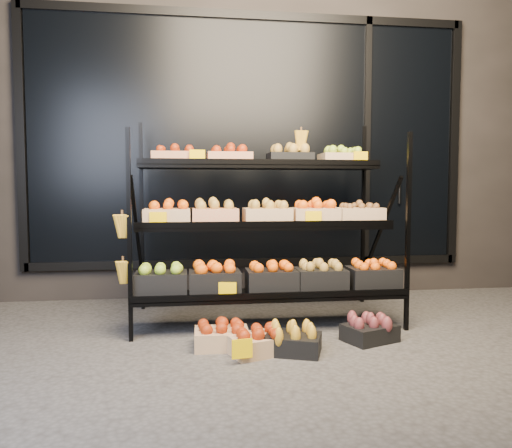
{
  "coord_description": "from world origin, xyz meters",
  "views": [
    {
      "loc": [
        -0.62,
        -3.37,
        1.07
      ],
      "look_at": [
        -0.08,
        0.55,
        0.8
      ],
      "focal_mm": 35.0,
      "sensor_mm": 36.0,
      "label": 1
    }
  ],
  "objects": [
    {
      "name": "floor_crate_midright",
      "position": [
        -0.18,
        -0.21,
        0.09
      ],
      "size": [
        0.42,
        0.36,
        0.19
      ],
      "rotation": [
        0.0,
        0.0,
        0.34
      ],
      "color": "tan",
      "rests_on": "ground"
    },
    {
      "name": "tag_floor_a",
      "position": [
        -0.3,
        -0.4,
        0.06
      ],
      "size": [
        0.13,
        0.01,
        0.12
      ],
      "primitive_type": "cube",
      "color": "#FDC700",
      "rests_on": "ground"
    },
    {
      "name": "display_rack",
      "position": [
        -0.01,
        0.6,
        0.79
      ],
      "size": [
        2.18,
        1.02,
        1.69
      ],
      "color": "black",
      "rests_on": "ground"
    },
    {
      "name": "building",
      "position": [
        0.0,
        2.59,
        1.75
      ],
      "size": [
        6.0,
        2.08,
        3.5
      ],
      "color": "#2D2826",
      "rests_on": "ground"
    },
    {
      "name": "ground",
      "position": [
        0.0,
        0.0,
        0.0
      ],
      "size": [
        24.0,
        24.0,
        0.0
      ],
      "primitive_type": "plane",
      "color": "#514F4C",
      "rests_on": "ground"
    },
    {
      "name": "floor_crate_right",
      "position": [
        0.65,
        -0.05,
        0.09
      ],
      "size": [
        0.42,
        0.37,
        0.18
      ],
      "rotation": [
        0.0,
        0.0,
        0.37
      ],
      "color": "black",
      "rests_on": "ground"
    },
    {
      "name": "floor_crate_left",
      "position": [
        -0.4,
        -0.05,
        0.09
      ],
      "size": [
        0.37,
        0.28,
        0.19
      ],
      "rotation": [
        0.0,
        0.0,
        -0.03
      ],
      "color": "tan",
      "rests_on": "ground"
    },
    {
      "name": "floor_crate_midleft",
      "position": [
        0.06,
        -0.23,
        0.09
      ],
      "size": [
        0.43,
        0.37,
        0.19
      ],
      "rotation": [
        0.0,
        0.0,
        -0.35
      ],
      "color": "black",
      "rests_on": "ground"
    }
  ]
}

